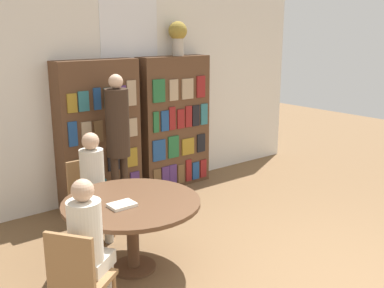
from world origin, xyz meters
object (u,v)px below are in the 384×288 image
bookshelf_left (99,134)px  seated_reader_right (89,241)px  flower_vase (178,35)px  chair_left_side (88,194)px  reading_table (132,211)px  librarian_standing (118,131)px  chair_near_camera (78,276)px  seated_reader_left (94,180)px  bookshelf_right (174,122)px

bookshelf_left → seated_reader_right: bearing=-119.2°
flower_vase → chair_left_side: size_ratio=0.56×
reading_table → librarian_standing: bearing=65.3°
chair_near_camera → seated_reader_left: (0.85, 1.40, 0.22)m
bookshelf_left → bookshelf_right: (1.24, -0.00, -0.00)m
chair_left_side → reading_table: bearing=90.0°
chair_left_side → seated_reader_right: size_ratio=0.72×
reading_table → chair_near_camera: (-0.83, -0.57, -0.13)m
bookshelf_left → chair_left_side: size_ratio=2.22×
chair_left_side → librarian_standing: bearing=-152.0°
flower_vase → chair_near_camera: bearing=-139.2°
reading_table → seated_reader_left: seated_reader_left is taller
seated_reader_left → librarian_standing: librarian_standing is taller
reading_table → seated_reader_right: 0.83m
bookshelf_left → chair_near_camera: (-1.41, -2.37, -0.49)m
bookshelf_right → seated_reader_left: (-1.81, -0.97, -0.27)m
bookshelf_left → librarian_standing: bookshelf_left is taller
reading_table → seated_reader_right: (-0.68, -0.47, 0.07)m
chair_left_side → librarian_standing: (0.57, 0.29, 0.62)m
bookshelf_right → librarian_standing: bearing=-157.9°
chair_left_side → seated_reader_right: 1.65m
flower_vase → chair_near_camera: size_ratio=0.56×
bookshelf_right → seated_reader_right: bookshelf_right is taller
librarian_standing → reading_table: bearing=-114.7°
bookshelf_right → flower_vase: flower_vase is taller
seated_reader_right → seated_reader_left: bearing=117.0°
seated_reader_left → seated_reader_right: (-0.70, -1.30, -0.01)m
bookshelf_right → chair_left_side: (-1.81, -0.79, -0.49)m
chair_left_side → seated_reader_right: seated_reader_right is taller
chair_near_camera → chair_left_side: 1.79m
librarian_standing → seated_reader_right: bearing=-125.9°
seated_reader_left → bookshelf_right: bearing=-150.6°
reading_table → chair_left_side: (0.02, 1.01, -0.13)m
bookshelf_left → reading_table: (-0.59, -1.79, -0.35)m
flower_vase → librarian_standing: flower_vase is taller
reading_table → seated_reader_left: bearing=88.7°
bookshelf_right → seated_reader_right: (-2.51, -2.26, -0.28)m
bookshelf_left → seated_reader_left: bearing=-120.4°
bookshelf_right → reading_table: bearing=-135.6°
flower_vase → reading_table: 3.09m
bookshelf_left → chair_near_camera: bearing=-120.9°
bookshelf_right → chair_near_camera: bookshelf_right is taller
reading_table → seated_reader_left: 0.83m
reading_table → librarian_standing: librarian_standing is taller
chair_left_side → chair_near_camera: bearing=63.0°
flower_vase → seated_reader_left: bearing=-152.9°
librarian_standing → flower_vase: bearing=21.0°
reading_table → bookshelf_left: bearing=71.9°
seated_reader_left → seated_reader_right: size_ratio=1.01×
bookshelf_left → reading_table: size_ratio=1.46×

